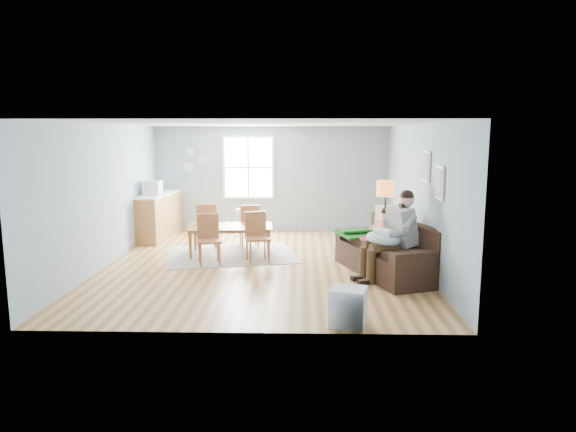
{
  "coord_description": "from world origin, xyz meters",
  "views": [
    {
      "loc": [
        0.76,
        -9.73,
        2.53
      ],
      "look_at": [
        0.52,
        -0.3,
        1.0
      ],
      "focal_mm": 32.0,
      "sensor_mm": 36.0,
      "label": 1
    }
  ],
  "objects_px": {
    "floor_lamp": "(385,196)",
    "baby_swing": "(240,228)",
    "storage_cube": "(348,307)",
    "toddler": "(380,228)",
    "dining_table": "(231,241)",
    "chair_sw": "(209,236)",
    "father": "(393,232)",
    "chair_se": "(257,233)",
    "chair_ne": "(249,223)",
    "counter": "(159,215)",
    "chair_nw": "(206,223)",
    "sofa": "(390,255)",
    "monitor": "(153,188)"
  },
  "relations": [
    {
      "from": "toddler",
      "to": "floor_lamp",
      "type": "bearing_deg",
      "value": 65.11
    },
    {
      "from": "father",
      "to": "chair_sw",
      "type": "distance_m",
      "value": 3.54
    },
    {
      "from": "dining_table",
      "to": "chair_nw",
      "type": "height_order",
      "value": "chair_nw"
    },
    {
      "from": "father",
      "to": "dining_table",
      "type": "height_order",
      "value": "father"
    },
    {
      "from": "father",
      "to": "chair_se",
      "type": "relative_size",
      "value": 1.58
    },
    {
      "from": "counter",
      "to": "monitor",
      "type": "height_order",
      "value": "monitor"
    },
    {
      "from": "storage_cube",
      "to": "dining_table",
      "type": "height_order",
      "value": "dining_table"
    },
    {
      "from": "father",
      "to": "counter",
      "type": "height_order",
      "value": "father"
    },
    {
      "from": "monitor",
      "to": "toddler",
      "type": "bearing_deg",
      "value": -27.54
    },
    {
      "from": "storage_cube",
      "to": "floor_lamp",
      "type": "bearing_deg",
      "value": 72.41
    },
    {
      "from": "dining_table",
      "to": "chair_ne",
      "type": "height_order",
      "value": "chair_ne"
    },
    {
      "from": "chair_ne",
      "to": "monitor",
      "type": "distance_m",
      "value": 2.52
    },
    {
      "from": "dining_table",
      "to": "chair_se",
      "type": "distance_m",
      "value": 0.84
    },
    {
      "from": "father",
      "to": "baby_swing",
      "type": "distance_m",
      "value": 4.21
    },
    {
      "from": "sofa",
      "to": "chair_nw",
      "type": "relative_size",
      "value": 2.53
    },
    {
      "from": "floor_lamp",
      "to": "baby_swing",
      "type": "relative_size",
      "value": 1.6
    },
    {
      "from": "dining_table",
      "to": "chair_nw",
      "type": "relative_size",
      "value": 1.73
    },
    {
      "from": "chair_ne",
      "to": "baby_swing",
      "type": "distance_m",
      "value": 0.56
    },
    {
      "from": "sofa",
      "to": "floor_lamp",
      "type": "xyz_separation_m",
      "value": [
        -0.04,
        0.43,
        1.03
      ]
    },
    {
      "from": "father",
      "to": "floor_lamp",
      "type": "bearing_deg",
      "value": 91.43
    },
    {
      "from": "sofa",
      "to": "chair_ne",
      "type": "distance_m",
      "value": 3.47
    },
    {
      "from": "sofa",
      "to": "storage_cube",
      "type": "relative_size",
      "value": 4.64
    },
    {
      "from": "dining_table",
      "to": "chair_ne",
      "type": "relative_size",
      "value": 1.8
    },
    {
      "from": "father",
      "to": "toddler",
      "type": "height_order",
      "value": "father"
    },
    {
      "from": "chair_se",
      "to": "chair_ne",
      "type": "distance_m",
      "value": 1.29
    },
    {
      "from": "storage_cube",
      "to": "monitor",
      "type": "height_order",
      "value": "monitor"
    },
    {
      "from": "chair_sw",
      "to": "chair_se",
      "type": "relative_size",
      "value": 0.99
    },
    {
      "from": "chair_sw",
      "to": "chair_nw",
      "type": "xyz_separation_m",
      "value": [
        -0.27,
        1.26,
        0.02
      ]
    },
    {
      "from": "toddler",
      "to": "dining_table",
      "type": "distance_m",
      "value": 3.19
    },
    {
      "from": "toddler",
      "to": "baby_swing",
      "type": "bearing_deg",
      "value": 140.64
    },
    {
      "from": "dining_table",
      "to": "chair_sw",
      "type": "xyz_separation_m",
      "value": [
        -0.33,
        -0.73,
        0.25
      ]
    },
    {
      "from": "chair_se",
      "to": "monitor",
      "type": "height_order",
      "value": "monitor"
    },
    {
      "from": "baby_swing",
      "to": "storage_cube",
      "type": "bearing_deg",
      "value": -68.29
    },
    {
      "from": "chair_se",
      "to": "chair_nw",
      "type": "distance_m",
      "value": 1.59
    },
    {
      "from": "chair_ne",
      "to": "monitor",
      "type": "relative_size",
      "value": 2.57
    },
    {
      "from": "sofa",
      "to": "baby_swing",
      "type": "bearing_deg",
      "value": 140.04
    },
    {
      "from": "sofa",
      "to": "father",
      "type": "distance_m",
      "value": 0.62
    },
    {
      "from": "father",
      "to": "counter",
      "type": "distance_m",
      "value": 6.15
    },
    {
      "from": "floor_lamp",
      "to": "baby_swing",
      "type": "xyz_separation_m",
      "value": [
        -2.99,
        2.11,
        -1.01
      ]
    },
    {
      "from": "dining_table",
      "to": "chair_sw",
      "type": "distance_m",
      "value": 0.84
    },
    {
      "from": "sofa",
      "to": "baby_swing",
      "type": "distance_m",
      "value": 3.95
    },
    {
      "from": "storage_cube",
      "to": "toddler",
      "type": "bearing_deg",
      "value": 73.1
    },
    {
      "from": "sofa",
      "to": "chair_nw",
      "type": "bearing_deg",
      "value": 153.02
    },
    {
      "from": "chair_nw",
      "to": "baby_swing",
      "type": "xyz_separation_m",
      "value": [
        0.66,
        0.66,
        -0.22
      ]
    },
    {
      "from": "chair_sw",
      "to": "chair_ne",
      "type": "bearing_deg",
      "value": 66.17
    },
    {
      "from": "sofa",
      "to": "baby_swing",
      "type": "height_order",
      "value": "sofa"
    },
    {
      "from": "chair_ne",
      "to": "chair_nw",
      "type": "bearing_deg",
      "value": -167.2
    },
    {
      "from": "chair_sw",
      "to": "storage_cube",
      "type": "bearing_deg",
      "value": -52.86
    },
    {
      "from": "father",
      "to": "floor_lamp",
      "type": "xyz_separation_m",
      "value": [
        -0.02,
        0.8,
        0.54
      ]
    },
    {
      "from": "counter",
      "to": "sofa",
      "type": "bearing_deg",
      "value": -31.61
    }
  ]
}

